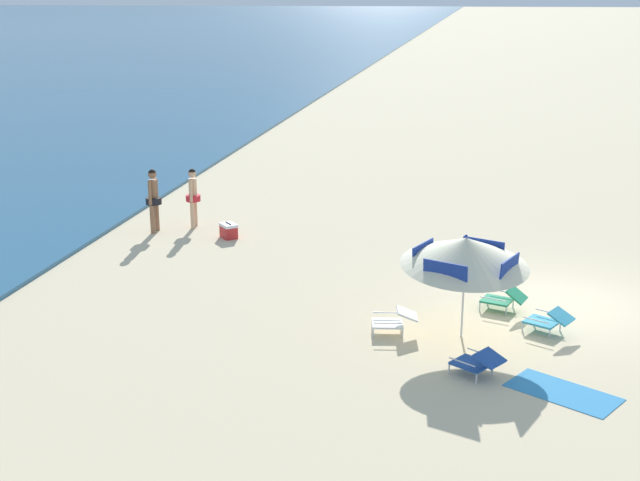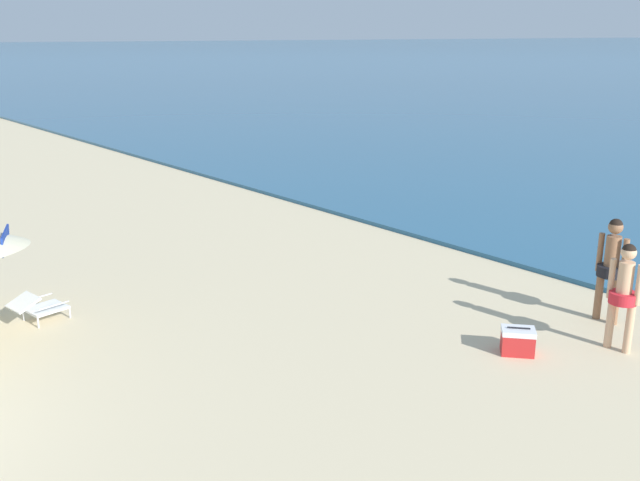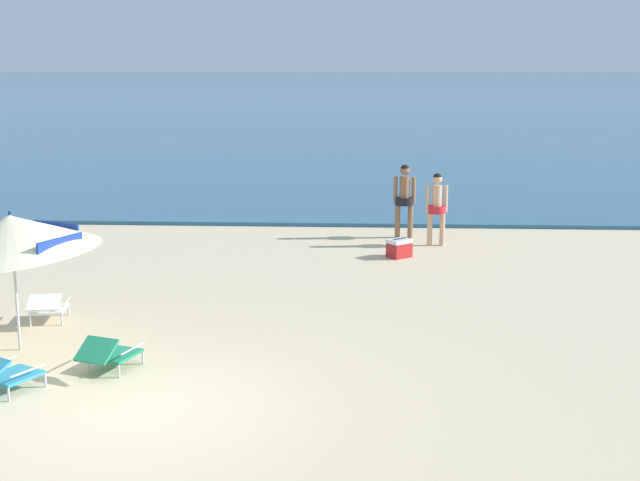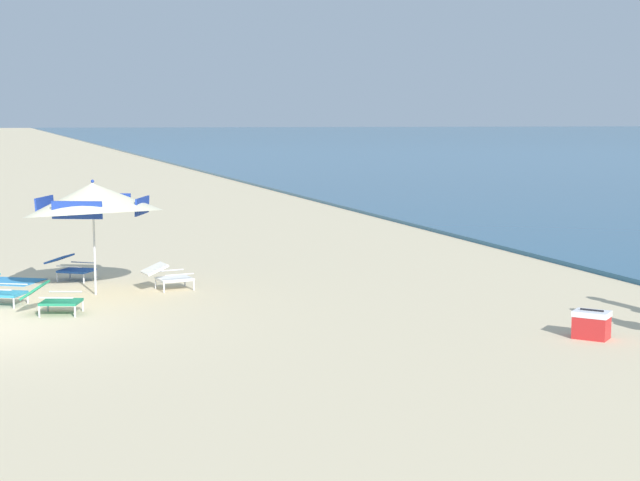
{
  "view_description": "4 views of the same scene",
  "coord_description": "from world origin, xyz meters",
  "px_view_note": "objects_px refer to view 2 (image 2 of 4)",
  "views": [
    {
      "loc": [
        -17.77,
        1.94,
        6.44
      ],
      "look_at": [
        -0.47,
        5.21,
        1.26
      ],
      "focal_mm": 47.46,
      "sensor_mm": 36.0,
      "label": 1
    },
    {
      "loc": [
        9.15,
        -0.06,
        4.65
      ],
      "look_at": [
        0.04,
        7.53,
        1.18
      ],
      "focal_mm": 39.71,
      "sensor_mm": 36.0,
      "label": 2
    },
    {
      "loc": [
        2.73,
        -9.38,
        4.05
      ],
      "look_at": [
        1.87,
        7.21,
        0.62
      ],
      "focal_mm": 47.05,
      "sensor_mm": 36.0,
      "label": 3
    },
    {
      "loc": [
        15.29,
        0.57,
        3.11
      ],
      "look_at": [
        1.11,
        5.2,
        1.26
      ],
      "focal_mm": 54.54,
      "sensor_mm": 36.0,
      "label": 4
    }
  ],
  "objects_px": {
    "lounge_chair_facing_sea": "(38,306)",
    "person_standing_near_shore": "(624,290)",
    "person_standing_beside": "(611,263)",
    "cooler_box": "(518,341)"
  },
  "relations": [
    {
      "from": "lounge_chair_facing_sea",
      "to": "person_standing_near_shore",
      "type": "xyz_separation_m",
      "value": [
        6.77,
        6.42,
        0.7
      ]
    },
    {
      "from": "person_standing_beside",
      "to": "lounge_chair_facing_sea",
      "type": "bearing_deg",
      "value": -129.65
    },
    {
      "from": "lounge_chair_facing_sea",
      "to": "person_standing_near_shore",
      "type": "relative_size",
      "value": 0.56
    },
    {
      "from": "cooler_box",
      "to": "person_standing_beside",
      "type": "bearing_deg",
      "value": 84.88
    },
    {
      "from": "lounge_chair_facing_sea",
      "to": "person_standing_beside",
      "type": "height_order",
      "value": "person_standing_beside"
    },
    {
      "from": "person_standing_beside",
      "to": "cooler_box",
      "type": "bearing_deg",
      "value": -95.12
    },
    {
      "from": "person_standing_near_shore",
      "to": "person_standing_beside",
      "type": "xyz_separation_m",
      "value": [
        -0.7,
        0.9,
        0.05
      ]
    },
    {
      "from": "lounge_chair_facing_sea",
      "to": "person_standing_beside",
      "type": "bearing_deg",
      "value": 50.35
    },
    {
      "from": "person_standing_beside",
      "to": "cooler_box",
      "type": "relative_size",
      "value": 2.95
    },
    {
      "from": "person_standing_near_shore",
      "to": "cooler_box",
      "type": "relative_size",
      "value": 2.8
    }
  ]
}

